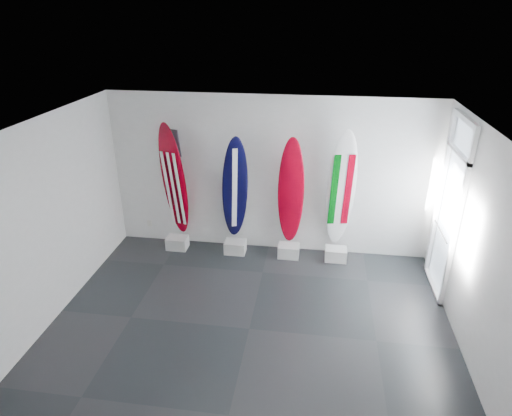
% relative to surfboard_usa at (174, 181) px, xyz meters
% --- Properties ---
extents(floor, '(6.00, 6.00, 0.00)m').
position_rel_surfboard_usa_xyz_m(floor, '(1.78, -2.28, -1.39)').
color(floor, black).
rests_on(floor, ground).
extents(ceiling, '(6.00, 6.00, 0.00)m').
position_rel_surfboard_usa_xyz_m(ceiling, '(1.78, -2.28, 1.61)').
color(ceiling, white).
rests_on(ceiling, wall_back).
extents(wall_back, '(6.00, 0.00, 6.00)m').
position_rel_surfboard_usa_xyz_m(wall_back, '(1.78, 0.22, 0.11)').
color(wall_back, silver).
rests_on(wall_back, ground).
extents(wall_front, '(6.00, 0.00, 6.00)m').
position_rel_surfboard_usa_xyz_m(wall_front, '(1.78, -4.78, 0.11)').
color(wall_front, silver).
rests_on(wall_front, ground).
extents(wall_left, '(0.00, 5.00, 5.00)m').
position_rel_surfboard_usa_xyz_m(wall_left, '(-1.22, -2.28, 0.11)').
color(wall_left, silver).
rests_on(wall_left, ground).
extents(wall_right, '(0.00, 5.00, 5.00)m').
position_rel_surfboard_usa_xyz_m(wall_right, '(4.78, -2.28, 0.11)').
color(wall_right, silver).
rests_on(wall_right, ground).
extents(display_block_usa, '(0.40, 0.30, 0.24)m').
position_rel_surfboard_usa_xyz_m(display_block_usa, '(0.00, -0.10, -1.27)').
color(display_block_usa, silver).
rests_on(display_block_usa, floor).
extents(surfboard_usa, '(0.62, 0.52, 2.31)m').
position_rel_surfboard_usa_xyz_m(surfboard_usa, '(0.00, 0.00, 0.00)').
color(surfboard_usa, maroon).
rests_on(surfboard_usa, display_block_usa).
extents(display_block_navy, '(0.40, 0.30, 0.24)m').
position_rel_surfboard_usa_xyz_m(display_block_navy, '(1.17, -0.10, -1.27)').
color(display_block_navy, silver).
rests_on(display_block_navy, floor).
extents(surfboard_navy, '(0.61, 0.58, 2.12)m').
position_rel_surfboard_usa_xyz_m(surfboard_navy, '(1.17, 0.00, -0.10)').
color(surfboard_navy, black).
rests_on(surfboard_navy, display_block_navy).
extents(display_block_swiss, '(0.40, 0.30, 0.24)m').
position_rel_surfboard_usa_xyz_m(display_block_swiss, '(2.20, -0.10, -1.27)').
color(display_block_swiss, silver).
rests_on(display_block_swiss, floor).
extents(surfboard_swiss, '(0.49, 0.26, 2.11)m').
position_rel_surfboard_usa_xyz_m(surfboard_swiss, '(2.20, 0.00, -0.10)').
color(surfboard_swiss, maroon).
rests_on(surfboard_swiss, display_block_swiss).
extents(display_block_italy, '(0.40, 0.30, 0.24)m').
position_rel_surfboard_usa_xyz_m(display_block_italy, '(3.09, -0.10, -1.27)').
color(display_block_italy, silver).
rests_on(display_block_italy, floor).
extents(surfboard_italy, '(0.58, 0.47, 2.30)m').
position_rel_surfboard_usa_xyz_m(surfboard_italy, '(3.09, 0.00, -0.01)').
color(surfboard_italy, white).
rests_on(surfboard_italy, display_block_italy).
extents(wall_outlet, '(0.09, 0.02, 0.13)m').
position_rel_surfboard_usa_xyz_m(wall_outlet, '(-0.67, 0.20, -1.04)').
color(wall_outlet, silver).
rests_on(wall_outlet, wall_back).
extents(glass_door, '(0.12, 1.16, 2.85)m').
position_rel_surfboard_usa_xyz_m(glass_door, '(4.75, -0.73, 0.03)').
color(glass_door, white).
rests_on(glass_door, floor).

